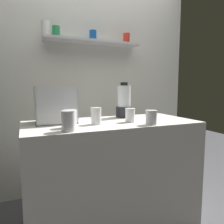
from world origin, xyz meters
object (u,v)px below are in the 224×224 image
Objects in this scene: blender_pitcher at (124,103)px; juice_cup_orange_far_right at (151,118)px; juice_cup_beet_middle at (96,117)px; juice_cup_beet_right at (130,116)px; juice_cup_carrot_left at (71,120)px; carrot_display_bin at (55,112)px; juice_cup_orange_far_left at (68,122)px.

blender_pitcher reaches higher than juice_cup_orange_far_right.
blender_pitcher is at bearing 35.90° from juice_cup_beet_middle.
blender_pitcher is 0.30m from juice_cup_beet_right.
juice_cup_beet_right is (-0.08, -0.27, -0.09)m from blender_pitcher.
juice_cup_carrot_left is 1.12× the size of juice_cup_beet_right.
juice_cup_beet_right is at bearing -20.53° from carrot_display_bin.
carrot_display_bin is 2.42× the size of juice_cup_beet_middle.
juice_cup_orange_far_left is (-0.61, -0.44, -0.07)m from blender_pitcher.
juice_cup_orange_far_left is 1.06× the size of juice_cup_carrot_left.
blender_pitcher is 0.46m from juice_cup_beet_middle.
juice_cup_orange_far_left is 0.62m from juice_cup_orange_far_right.
juice_cup_carrot_left is (-0.57, -0.32, -0.08)m from blender_pitcher.
juice_cup_carrot_left is 0.50m from juice_cup_beet_right.
blender_pitcher is 2.56× the size of juice_cup_beet_middle.
juice_cup_beet_middle is at bearing -36.34° from carrot_display_bin.
juice_cup_beet_middle is at bearing 35.76° from juice_cup_orange_far_left.
blender_pitcher is 2.60× the size of juice_cup_carrot_left.
juice_cup_orange_far_right is (0.38, -0.18, -0.01)m from juice_cup_beet_middle.
carrot_display_bin is 0.61m from juice_cup_beet_right.
blender_pitcher is 2.97× the size of juice_cup_orange_far_right.
juice_cup_orange_far_left reaches higher than juice_cup_orange_far_right.
carrot_display_bin is 2.82× the size of juice_cup_orange_far_right.
juice_cup_beet_right is at bearing 17.55° from juice_cup_orange_far_left.
juice_cup_beet_middle is at bearing 178.41° from juice_cup_beet_right.
carrot_display_bin is 0.35m from juice_cup_beet_middle.
juice_cup_beet_middle reaches higher than juice_cup_carrot_left.
juice_cup_orange_far_left reaches higher than juice_cup_carrot_left.
juice_cup_beet_middle is 1.16× the size of juice_cup_orange_far_right.
juice_cup_orange_far_right is (0.62, -0.00, -0.01)m from juice_cup_orange_far_left.
juice_cup_beet_middle is 1.14× the size of juice_cup_beet_right.
juice_cup_orange_far_left is 1.04× the size of juice_cup_beet_middle.
carrot_display_bin reaches higher than juice_cup_beet_right.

